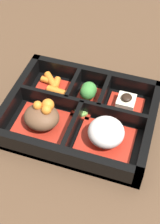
# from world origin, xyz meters

# --- Properties ---
(ground_plane) EXTENTS (3.00, 3.00, 0.00)m
(ground_plane) POSITION_xyz_m (0.00, 0.00, 0.00)
(ground_plane) COLOR #4C3523
(bento_base) EXTENTS (0.27, 0.21, 0.01)m
(bento_base) POSITION_xyz_m (0.00, 0.00, 0.01)
(bento_base) COLOR black
(bento_base) RESTS_ON ground_plane
(bento_rim) EXTENTS (0.27, 0.21, 0.04)m
(bento_rim) POSITION_xyz_m (0.00, -0.00, 0.02)
(bento_rim) COLOR black
(bento_rim) RESTS_ON ground_plane
(bowl_rice) EXTENTS (0.10, 0.08, 0.05)m
(bowl_rice) POSITION_xyz_m (-0.06, 0.04, 0.03)
(bowl_rice) COLOR maroon
(bowl_rice) RESTS_ON bento_base
(bowl_stew) EXTENTS (0.10, 0.08, 0.06)m
(bowl_stew) POSITION_xyz_m (0.06, 0.04, 0.03)
(bowl_stew) COLOR maroon
(bowl_stew) RESTS_ON bento_base
(bowl_tofu) EXTENTS (0.07, 0.06, 0.03)m
(bowl_tofu) POSITION_xyz_m (-0.07, -0.05, 0.02)
(bowl_tofu) COLOR maroon
(bowl_tofu) RESTS_ON bento_base
(bowl_greens) EXTENTS (0.04, 0.06, 0.04)m
(bowl_greens) POSITION_xyz_m (0.00, -0.05, 0.03)
(bowl_greens) COLOR maroon
(bowl_greens) RESTS_ON bento_base
(bowl_carrots) EXTENTS (0.07, 0.06, 0.02)m
(bowl_carrots) POSITION_xyz_m (0.07, -0.05, 0.02)
(bowl_carrots) COLOR maroon
(bowl_carrots) RESTS_ON bento_base
(bowl_pickles) EXTENTS (0.04, 0.03, 0.01)m
(bowl_pickles) POSITION_xyz_m (0.00, -0.01, 0.02)
(bowl_pickles) COLOR maroon
(bowl_pickles) RESTS_ON bento_base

